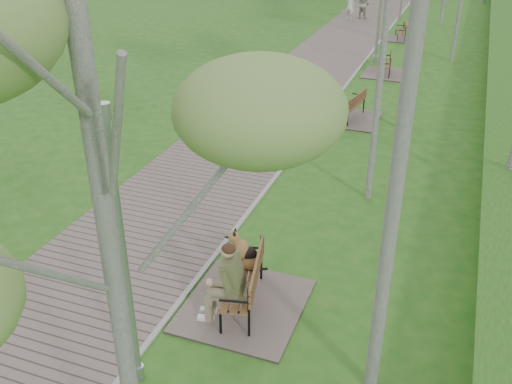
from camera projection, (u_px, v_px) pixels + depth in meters
walkway at (328, 56)px, 25.67m from camera, size 3.50×67.00×0.04m
kerb at (366, 59)px, 25.13m from camera, size 0.10×67.00×0.05m
bench_main at (238, 284)px, 10.00m from camera, size 2.05×2.28×1.79m
bench_second at (350, 113)px, 18.53m from camera, size 1.79×1.99×1.10m
bench_third at (385, 70)px, 23.08m from camera, size 1.71×1.90×1.05m
bench_far at (400, 36)px, 28.55m from camera, size 1.56×1.73×0.96m
lamp_post_near at (125, 268)px, 7.77m from camera, size 0.17×0.17×4.42m
lamp_post_second at (381, 3)px, 23.50m from camera, size 0.21×0.21×5.37m
pedestrian_near at (350, 6)px, 32.72m from camera, size 0.62×0.49×1.50m
pedestrian_far at (363, 4)px, 32.70m from camera, size 1.01×0.92×1.70m
birch_front_a at (90, 114)px, 3.63m from camera, size 2.33×2.33×6.83m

